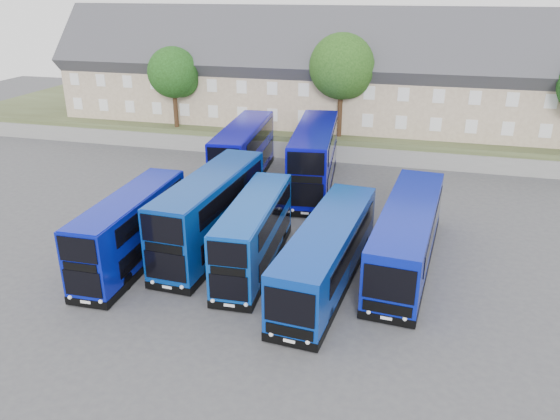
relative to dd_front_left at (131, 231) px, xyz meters
The scene contains 13 objects.
ground 6.57m from the dd_front_left, 15.03° to the right, with size 120.00×120.00×0.00m, color #444449.
retaining_wall 23.21m from the dd_front_left, 74.87° to the left, with size 70.00×0.40×1.50m, color slate.
earth_bank 32.95m from the dd_front_left, 79.42° to the left, with size 80.00×20.00×2.00m, color #434929.
terrace_row 28.91m from the dd_front_left, 83.86° to the left, with size 48.00×10.40×11.20m.
dd_front_left is the anchor object (origin of this frame).
dd_front_mid 4.73m from the dd_front_left, 39.10° to the left, with size 3.22×11.61×4.57m.
dd_front_right 7.01m from the dd_front_left, 11.49° to the left, with size 2.73×10.05×3.95m.
dd_rear_left 15.23m from the dd_front_left, 83.58° to the left, with size 3.54×11.75×4.61m.
dd_rear_right 16.71m from the dd_front_left, 63.21° to the left, with size 4.09×12.56×4.91m.
coach_east_a 11.19m from the dd_front_left, ahead, with size 3.73×12.72×3.43m.
coach_east_b 15.64m from the dd_front_left, 14.07° to the left, with size 3.86×13.30×3.59m.
tree_west 25.25m from the dd_front_left, 108.39° to the left, with size 4.80×4.80×7.65m.
tree_mid 26.05m from the dd_front_left, 71.13° to the left, with size 5.76×5.76×9.18m.
Camera 1 is at (9.29, -23.40, 14.92)m, focal length 35.00 mm.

